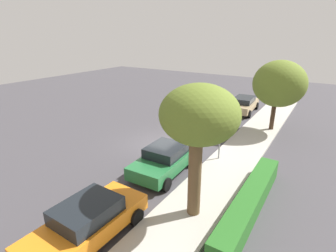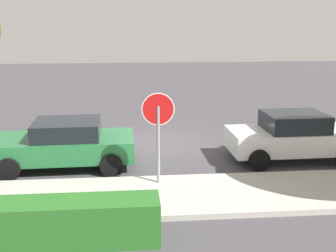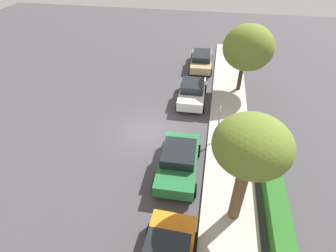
% 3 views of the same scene
% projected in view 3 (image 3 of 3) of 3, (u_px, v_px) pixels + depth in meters
% --- Properties ---
extents(ground_plane, '(60.00, 60.00, 0.00)m').
position_uv_depth(ground_plane, '(149.00, 133.00, 16.26)').
color(ground_plane, '#423F44').
extents(sidewalk_curb, '(32.00, 2.48, 0.14)m').
position_uv_depth(sidewalk_curb, '(229.00, 141.00, 15.51)').
color(sidewalk_curb, '#B2ADA3').
rests_on(sidewalk_curb, ground_plane).
extents(stop_sign, '(0.84, 0.08, 2.53)m').
position_uv_depth(stop_sign, '(219.00, 118.00, 14.48)').
color(stop_sign, gray).
rests_on(stop_sign, ground_plane).
extents(parked_car_green, '(4.16, 2.19, 1.42)m').
position_uv_depth(parked_car_green, '(179.00, 161.00, 13.28)').
color(parked_car_green, '#236B38').
rests_on(parked_car_green, ground_plane).
extents(parked_car_white, '(4.01, 2.04, 1.50)m').
position_uv_depth(parked_car_white, '(192.00, 92.00, 18.77)').
color(parked_car_white, white).
rests_on(parked_car_white, ground_plane).
extents(parked_car_tan, '(4.51, 2.14, 1.37)m').
position_uv_depth(parked_car_tan, '(201.00, 60.00, 23.35)').
color(parked_car_tan, tan).
rests_on(parked_car_tan, ground_plane).
extents(street_tree_near_corner, '(2.82, 2.82, 5.21)m').
position_uv_depth(street_tree_near_corner, '(251.00, 148.00, 9.17)').
color(street_tree_near_corner, brown).
rests_on(street_tree_near_corner, ground_plane).
extents(street_tree_mid_block, '(3.53, 3.53, 5.09)m').
position_uv_depth(street_tree_mid_block, '(248.00, 48.00, 18.17)').
color(street_tree_mid_block, '#422D1E').
rests_on(street_tree_mid_block, ground_plane).
extents(front_yard_hedge, '(6.76, 0.82, 0.90)m').
position_uv_depth(front_yard_hedge, '(273.00, 191.00, 12.10)').
color(front_yard_hedge, '#286623').
rests_on(front_yard_hedge, ground_plane).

